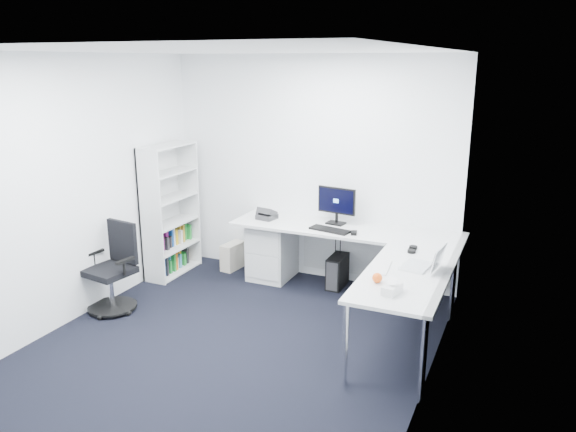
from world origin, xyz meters
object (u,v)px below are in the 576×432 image
at_px(l_desk, 334,270).
at_px(monitor, 336,205).
at_px(laptop, 417,255).
at_px(bookshelf, 170,210).
at_px(task_chair, 109,269).

relative_size(l_desk, monitor, 5.67).
bearing_deg(laptop, l_desk, 157.41).
relative_size(l_desk, laptop, 7.78).
relative_size(bookshelf, monitor, 3.52).
distance_m(bookshelf, task_chair, 1.26).
bearing_deg(monitor, l_desk, -64.47).
relative_size(monitor, laptop, 1.37).
xyz_separation_m(bookshelf, monitor, (2.03, 0.42, 0.18)).
bearing_deg(laptop, monitor, 145.15).
xyz_separation_m(task_chair, laptop, (3.12, 0.59, 0.42)).
height_order(l_desk, laptop, laptop).
xyz_separation_m(task_chair, monitor, (1.98, 1.63, 0.52)).
distance_m(l_desk, laptop, 1.26).
relative_size(bookshelf, laptop, 4.83).
bearing_deg(l_desk, laptop, -30.13).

